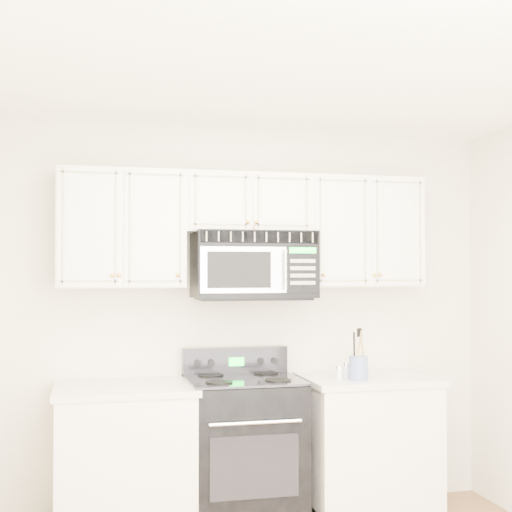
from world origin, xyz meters
name	(u,v)px	position (x,y,z in m)	size (l,w,h in m)	color
room	(323,343)	(0.00, 0.00, 1.30)	(3.51, 3.51, 2.61)	brown
base_cabinet_left	(125,466)	(-0.80, 1.44, 0.43)	(0.86, 0.65, 0.92)	silver
base_cabinet_right	(367,450)	(0.80, 1.44, 0.43)	(0.86, 0.65, 0.92)	silver
range	(243,449)	(-0.05, 1.45, 0.48)	(0.72, 0.65, 1.11)	black
upper_cabinets	(246,225)	(0.00, 1.58, 1.93)	(2.44, 0.37, 0.75)	silver
microwave	(253,264)	(0.04, 1.55, 1.67)	(0.80, 0.45, 0.44)	black
utensil_crock	(358,367)	(0.68, 1.30, 1.00)	(0.12, 0.12, 0.33)	slate
shaker_salt	(339,373)	(0.56, 1.31, 0.97)	(0.04, 0.04, 0.09)	silver
shaker_pepper	(346,370)	(0.64, 1.42, 0.97)	(0.04, 0.04, 0.10)	silver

